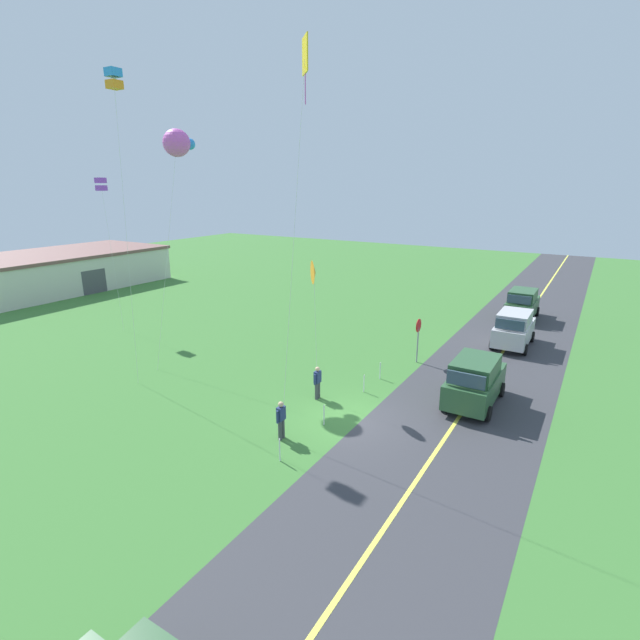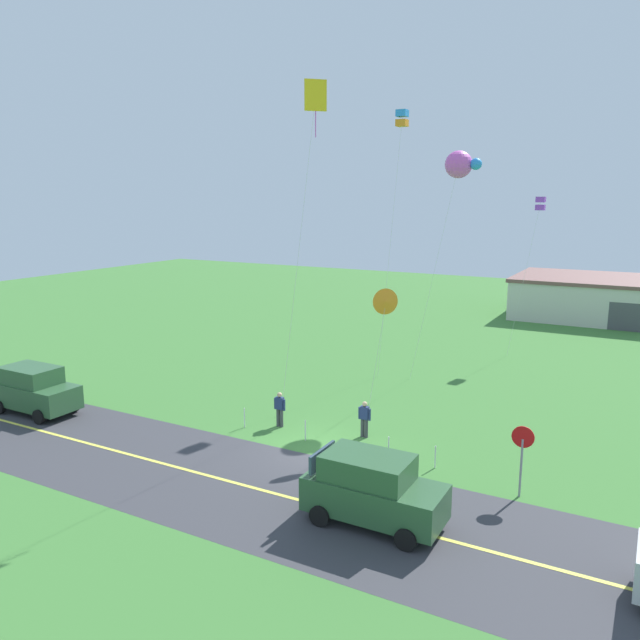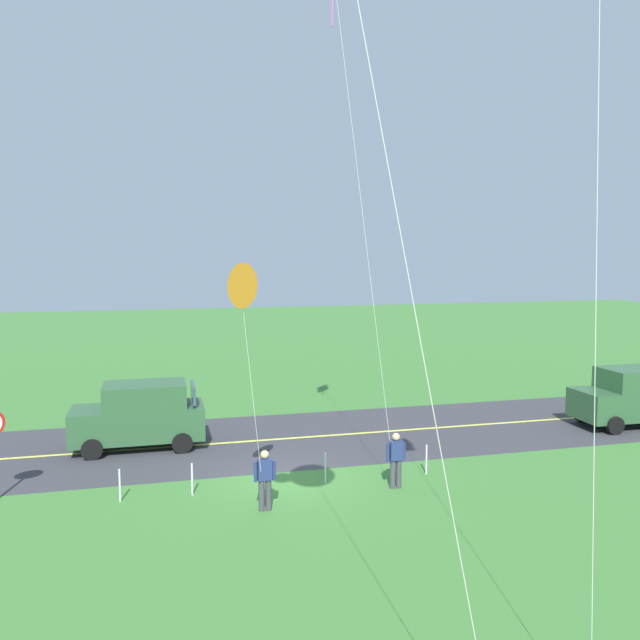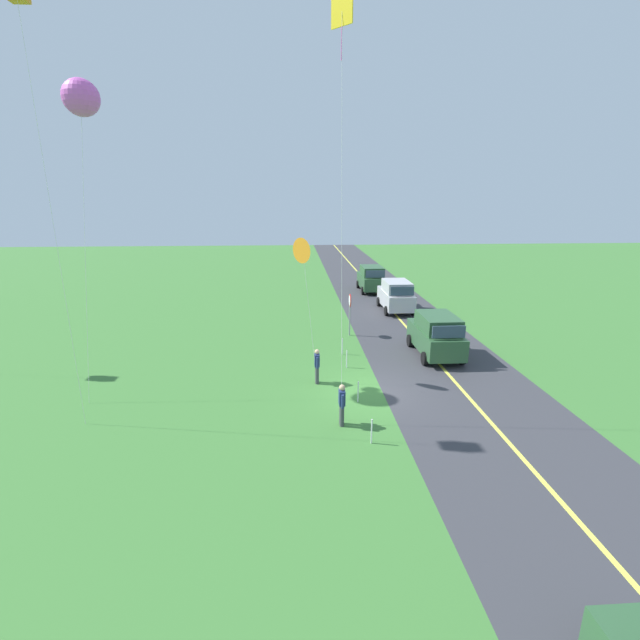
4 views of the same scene
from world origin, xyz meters
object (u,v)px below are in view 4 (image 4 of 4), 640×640
(kite_red_low, at_px, (303,251))
(kite_green_far, at_px, (82,98))
(car_suv_foreground, at_px, (436,334))
(stop_sign, at_px, (350,307))
(person_adult_near, at_px, (317,365))
(kite_blue_mid, at_px, (342,17))
(person_adult_companion, at_px, (342,403))
(car_parked_east_far, at_px, (371,278))
(car_parked_east_near, at_px, (396,295))

(kite_red_low, distance_m, kite_green_far, 10.41)
(car_suv_foreground, relative_size, stop_sign, 1.72)
(person_adult_near, bearing_deg, kite_blue_mid, 120.68)
(stop_sign, bearing_deg, person_adult_companion, 171.25)
(car_suv_foreground, relative_size, kite_green_far, 0.35)
(car_parked_east_far, distance_m, car_parked_east_near, 7.03)
(person_adult_near, relative_size, kite_blue_mid, 0.11)
(kite_blue_mid, bearing_deg, kite_green_far, 72.88)
(car_parked_east_far, xyz_separation_m, kite_green_far, (-18.78, 15.03, 10.66))
(person_adult_near, distance_m, kite_red_low, 5.08)
(person_adult_companion, bearing_deg, kite_blue_mid, 60.44)
(car_parked_east_far, relative_size, kite_green_far, 0.35)
(stop_sign, relative_size, person_adult_companion, 1.60)
(person_adult_near, distance_m, person_adult_companion, 3.93)
(person_adult_near, bearing_deg, kite_red_low, -37.32)
(car_parked_east_near, distance_m, kite_red_low, 14.82)
(kite_red_low, height_order, kite_blue_mid, kite_blue_mid)
(car_parked_east_near, height_order, kite_green_far, kite_green_far)
(car_suv_foreground, xyz_separation_m, kite_red_low, (-2.60, 7.00, 4.72))
(car_parked_east_near, relative_size, kite_red_low, 0.68)
(stop_sign, bearing_deg, kite_red_low, 155.24)
(stop_sign, bearing_deg, kite_green_far, 117.51)
(car_parked_east_far, bearing_deg, person_adult_companion, 167.51)
(car_parked_east_near, bearing_deg, kite_green_far, 127.03)
(person_adult_near, bearing_deg, car_parked_east_far, -95.64)
(car_suv_foreground, bearing_deg, person_adult_companion, 141.04)
(kite_blue_mid, distance_m, kite_green_far, 10.46)
(car_parked_east_far, xyz_separation_m, kite_blue_mid, (-21.81, 5.20, 12.59))
(car_suv_foreground, relative_size, person_adult_near, 2.75)
(kite_blue_mid, relative_size, kite_green_far, 1.17)
(car_parked_east_near, distance_m, kite_green_far, 22.27)
(car_parked_east_far, bearing_deg, kite_blue_mid, 166.58)
(car_parked_east_far, height_order, kite_green_far, kite_green_far)
(car_suv_foreground, bearing_deg, car_parked_east_far, 1.75)
(car_suv_foreground, distance_m, kite_blue_mid, 14.79)
(car_parked_east_near, height_order, kite_red_low, kite_red_low)
(car_parked_east_far, xyz_separation_m, person_adult_companion, (-23.65, 5.24, -0.29))
(car_parked_east_far, relative_size, person_adult_companion, 2.75)
(person_adult_near, xyz_separation_m, kite_red_low, (0.64, 0.57, 5.01))
(stop_sign, xyz_separation_m, kite_green_far, (-5.97, 11.46, 10.01))
(person_adult_companion, relative_size, kite_red_low, 0.25)
(car_suv_foreground, xyz_separation_m, kite_green_far, (-2.23, 15.53, 10.66))
(car_parked_east_near, xyz_separation_m, kite_blue_mid, (-14.80, 5.78, 12.59))
(stop_sign, distance_m, kite_red_low, 8.08)
(person_adult_near, height_order, kite_red_low, kite_red_low)
(person_adult_companion, bearing_deg, person_adult_near, 71.63)
(person_adult_near, distance_m, kite_green_far, 14.28)
(car_suv_foreground, height_order, person_adult_near, car_suv_foreground)
(car_parked_east_near, relative_size, person_adult_near, 2.75)
(car_parked_east_near, xyz_separation_m, stop_sign, (-5.81, 4.15, 0.65))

